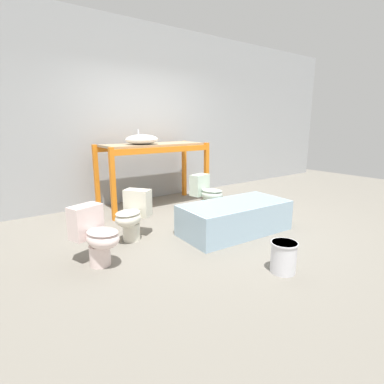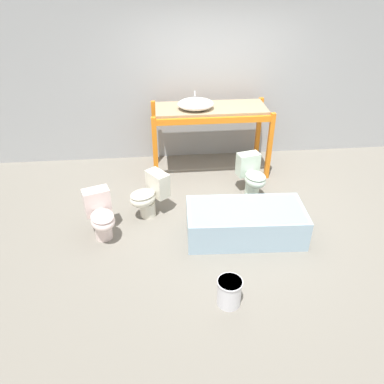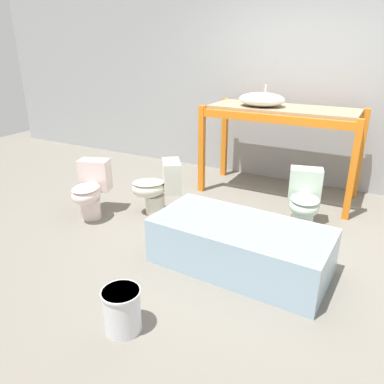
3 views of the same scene
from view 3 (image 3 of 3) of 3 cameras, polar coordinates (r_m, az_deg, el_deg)
The scene contains 9 objects.
ground_plane at distance 3.83m, azimuth 9.10°, elevation -6.69°, with size 12.00×12.00×0.00m, color slate.
warehouse_wall_rear at distance 5.18m, azimuth 17.63°, elevation 18.56°, with size 10.80×0.08×3.20m.
shelving_rack at distance 4.68m, azimuth 13.53°, elevation 10.33°, with size 1.85×0.78×1.10m.
sink_basin at distance 4.64m, azimuth 10.57°, elevation 13.70°, with size 0.55×0.45×0.24m.
bathtub_main at distance 3.22m, azimuth 7.33°, elevation -7.64°, with size 1.51×0.78×0.41m.
toilet_near at distance 3.97m, azimuth 16.73°, elevation -1.17°, with size 0.43×0.59×0.61m.
toilet_far at distance 4.23m, azimuth -15.21°, elevation 0.43°, with size 0.47×0.61×0.61m.
toilet_extra at distance 4.17m, azimuth -5.17°, elevation 0.84°, with size 0.62×0.57×0.61m.
bucket_white at distance 2.64m, azimuth -10.60°, elevation -17.18°, with size 0.26×0.26×0.31m.
Camera 3 is at (1.05, -3.21, 1.81)m, focal length 35.00 mm.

